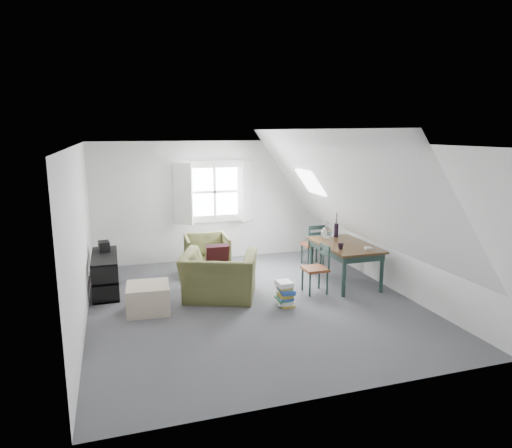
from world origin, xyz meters
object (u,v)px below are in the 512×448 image
object	(u,v)px
dining_chair_near	(317,268)
dining_chair_far	(313,244)
armchair_near	(220,298)
magazine_stack	(285,294)
media_shelf	(106,276)
ottoman	(148,298)
dining_table	(345,249)
armchair_far	(207,273)

from	to	relation	value
dining_chair_near	dining_chair_far	bearing A→B (deg)	157.30
armchair_near	magazine_stack	distance (m)	1.12
dining_chair_near	media_shelf	world-z (taller)	dining_chair_near
ottoman	dining_chair_near	world-z (taller)	dining_chair_near
armchair_near	dining_chair_far	bearing A→B (deg)	-129.16
ottoman	magazine_stack	xyz separation A→B (m)	(2.06, -0.41, -0.01)
dining_table	armchair_far	bearing A→B (deg)	151.97
ottoman	armchair_far	bearing A→B (deg)	52.49
dining_chair_near	armchair_far	bearing A→B (deg)	-136.32
dining_chair_near	ottoman	bearing A→B (deg)	-90.31
dining_table	ottoman	bearing A→B (deg)	-172.84
dining_chair_far	media_shelf	bearing A→B (deg)	23.51
dining_table	dining_chair_near	world-z (taller)	dining_chair_near
dining_table	dining_chair_far	world-z (taller)	dining_chair_far
armchair_far	dining_chair_near	xyz separation A→B (m)	(1.55, -1.61, 0.43)
dining_chair_far	magazine_stack	distance (m)	2.32
media_shelf	ottoman	bearing A→B (deg)	-63.89
armchair_far	media_shelf	xyz separation A→B (m)	(-1.86, -0.53, 0.29)
armchair_near	media_shelf	size ratio (longest dim) A/B	0.94
dining_chair_far	armchair_far	bearing A→B (deg)	14.26
armchair_near	armchair_far	bearing A→B (deg)	-71.60
armchair_near	ottoman	world-z (taller)	ottoman
dining_chair_far	dining_chair_near	distance (m)	1.59
dining_table	media_shelf	world-z (taller)	dining_table
armchair_near	ottoman	xyz separation A→B (m)	(-1.16, -0.21, 0.21)
media_shelf	dining_chair_far	bearing A→B (deg)	1.75
dining_table	dining_chair_near	xyz separation A→B (m)	(-0.69, -0.31, -0.20)
armchair_near	media_shelf	bearing A→B (deg)	-4.49
media_shelf	armchair_near	bearing A→B (deg)	-29.78
dining_table	dining_chair_near	distance (m)	0.78
ottoman	dining_chair_far	bearing A→B (deg)	23.34
ottoman	dining_chair_far	distance (m)	3.71
armchair_near	armchair_far	distance (m)	1.40
ottoman	dining_chair_near	bearing A→B (deg)	-0.05
armchair_far	magazine_stack	bearing A→B (deg)	-64.49
armchair_near	magazine_stack	xyz separation A→B (m)	(0.91, -0.63, 0.20)
dining_chair_near	magazine_stack	world-z (taller)	dining_chair_near
dining_table	dining_chair_far	distance (m)	1.18
dining_table	magazine_stack	size ratio (longest dim) A/B	3.68
media_shelf	dining_table	bearing A→B (deg)	-14.41
dining_chair_far	magazine_stack	world-z (taller)	dining_chair_far
magazine_stack	dining_chair_far	bearing A→B (deg)	54.65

